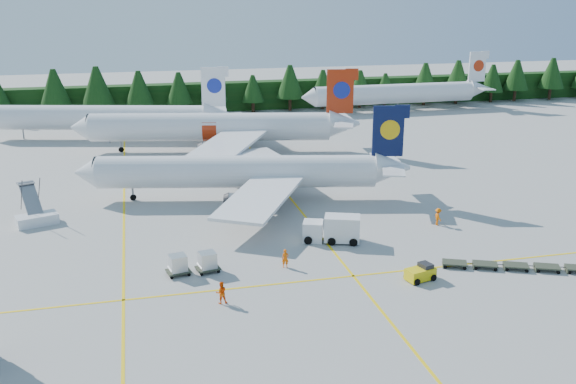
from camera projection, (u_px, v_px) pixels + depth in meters
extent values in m
plane|color=#A1A19B|center=(273.00, 257.00, 61.56)|extent=(320.00, 320.00, 0.00)
cube|color=yellow|center=(124.00, 204.00, 76.96)|extent=(0.25, 120.00, 0.01)
cube|color=yellow|center=(286.00, 192.00, 81.47)|extent=(0.25, 120.00, 0.01)
cube|color=yellow|center=(288.00, 283.00, 55.98)|extent=(80.00, 0.25, 0.01)
cube|color=black|center=(191.00, 97.00, 136.79)|extent=(220.00, 4.00, 6.00)
cylinder|color=silver|center=(237.00, 172.00, 77.64)|extent=(33.53, 11.07, 3.94)
cone|color=silver|center=(86.00, 173.00, 77.28)|extent=(3.54, 4.44, 3.94)
cube|color=#071036|center=(388.00, 131.00, 76.54)|extent=(3.73, 1.14, 6.10)
cube|color=silver|center=(262.00, 159.00, 85.86)|extent=(7.30, 15.26, 1.12)
cylinder|color=gray|center=(247.00, 175.00, 83.69)|extent=(3.71, 2.74, 2.07)
cube|color=silver|center=(260.00, 197.00, 69.88)|extent=(12.58, 15.72, 1.12)
cylinder|color=gray|center=(243.00, 202.00, 72.79)|extent=(3.71, 2.74, 2.07)
cylinder|color=gray|center=(133.00, 194.00, 78.19)|extent=(0.24, 0.24, 1.67)
cylinder|color=silver|center=(210.00, 127.00, 101.54)|extent=(37.77, 12.27, 4.43)
cone|color=silver|center=(81.00, 128.00, 101.04)|extent=(3.97, 4.99, 4.43)
cube|color=#A9250B|center=(340.00, 91.00, 100.41)|extent=(4.20, 1.27, 6.87)
cube|color=silver|center=(235.00, 120.00, 110.82)|extent=(8.31, 17.21, 1.26)
cylinder|color=gray|center=(221.00, 132.00, 108.36)|extent=(4.17, 3.07, 2.33)
cube|color=silver|center=(228.00, 144.00, 92.82)|extent=(14.10, 17.71, 1.26)
cylinder|color=gray|center=(214.00, 150.00, 96.08)|extent=(4.17, 3.07, 2.33)
cylinder|color=gray|center=(121.00, 146.00, 102.09)|extent=(0.27, 0.27, 1.88)
cylinder|color=silver|center=(101.00, 118.00, 110.16)|extent=(35.96, 12.95, 4.24)
cube|color=silver|center=(213.00, 87.00, 108.41)|extent=(3.99, 1.35, 6.57)
cylinder|color=gray|center=(23.00, 134.00, 111.17)|extent=(0.25, 0.25, 1.70)
cylinder|color=silver|center=(394.00, 94.00, 136.83)|extent=(35.44, 4.72, 4.16)
cone|color=silver|center=(308.00, 97.00, 132.23)|extent=(2.98, 4.21, 4.16)
cube|color=silver|center=(477.00, 67.00, 139.91)|extent=(3.96, 0.43, 6.45)
cylinder|color=gray|center=(334.00, 110.00, 134.46)|extent=(0.25, 0.25, 1.67)
cube|color=silver|center=(37.00, 220.00, 70.04)|extent=(4.78, 3.52, 1.12)
cube|color=gray|center=(31.00, 199.00, 71.15)|extent=(2.87, 4.38, 3.02)
cube|color=gray|center=(26.00, 183.00, 72.38)|extent=(2.13, 1.76, 0.12)
cube|color=silver|center=(313.00, 231.00, 65.27)|extent=(2.53, 2.53, 2.07)
cube|color=black|center=(313.00, 227.00, 65.12)|extent=(2.22, 2.34, 0.89)
cube|color=silver|center=(342.00, 228.00, 64.82)|extent=(4.08, 3.26, 2.56)
cube|color=yellow|center=(420.00, 274.00, 56.39)|extent=(2.86, 2.01, 1.02)
cube|color=black|center=(426.00, 266.00, 56.45)|extent=(1.20, 1.40, 0.46)
cube|color=#353A2A|center=(455.00, 263.00, 59.20)|extent=(2.56, 2.14, 0.13)
cube|color=#353A2A|center=(485.00, 264.00, 58.91)|extent=(2.56, 2.14, 0.13)
cube|color=#353A2A|center=(516.00, 265.00, 58.63)|extent=(2.56, 2.14, 0.13)
cube|color=#353A2A|center=(547.00, 266.00, 58.34)|extent=(2.56, 2.14, 0.13)
cube|color=#353A2A|center=(178.00, 271.00, 57.49)|extent=(2.31, 1.94, 0.13)
cube|color=silver|center=(178.00, 263.00, 57.26)|extent=(1.68, 1.64, 1.44)
cube|color=#353A2A|center=(208.00, 268.00, 58.12)|extent=(2.31, 1.94, 0.13)
cube|color=silver|center=(207.00, 260.00, 57.89)|extent=(1.68, 1.64, 1.44)
imported|color=#FF5E05|center=(285.00, 259.00, 58.92)|extent=(0.71, 0.54, 1.76)
imported|color=#F95305|center=(221.00, 293.00, 52.04)|extent=(0.92, 0.72, 1.90)
imported|color=#F66605|center=(438.00, 217.00, 69.72)|extent=(0.55, 0.80, 1.91)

